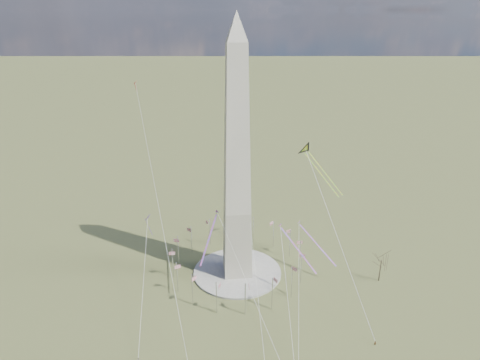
{
  "coord_description": "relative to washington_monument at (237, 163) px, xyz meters",
  "views": [
    {
      "loc": [
        -15.69,
        -148.49,
        100.69
      ],
      "look_at": [
        1.12,
        0.0,
        41.1
      ],
      "focal_mm": 32.0,
      "sensor_mm": 36.0,
      "label": 1
    }
  ],
  "objects": [
    {
      "name": "flagpole_ring",
      "position": [
        -0.0,
        -0.0,
        -40.68
      ],
      "size": [
        54.4,
        54.4,
        13.0
      ],
      "color": "silver",
      "rests_on": "ground"
    },
    {
      "name": "kite_small_white",
      "position": [
        6.21,
        50.72,
        7.82
      ],
      "size": [
        1.23,
        1.84,
        4.53
      ],
      "rotation": [
        0.0,
        0.0,
        2.88
      ],
      "color": "white",
      "rests_on": "ground"
    },
    {
      "name": "tree_near",
      "position": [
        55.64,
        -11.8,
        -37.93
      ],
      "size": [
        8.03,
        8.03,
        14.05
      ],
      "color": "#413827",
      "rests_on": "ground"
    },
    {
      "name": "ground",
      "position": [
        0.0,
        0.0,
        -47.95
      ],
      "size": [
        2000.0,
        2000.0,
        0.0
      ],
      "primitive_type": "plane",
      "color": "brown",
      "rests_on": "ground"
    },
    {
      "name": "kite_streamer_right",
      "position": [
        30.34,
        -1.09,
        -33.03
      ],
      "size": [
        13.17,
        16.0,
        13.44
      ],
      "rotation": [
        0.0,
        0.0,
        3.82
      ],
      "color": "#F02656",
      "rests_on": "ground"
    },
    {
      "name": "person_west",
      "position": [
        -35.29,
        -44.54,
        -47.14
      ],
      "size": [
        0.99,
        0.99,
        1.62
      ],
      "primitive_type": "imported",
      "rotation": [
        0.0,
        0.0,
        2.36
      ],
      "color": "gray",
      "rests_on": "ground"
    },
    {
      "name": "plaza",
      "position": [
        0.0,
        0.0,
        -47.55
      ],
      "size": [
        36.0,
        36.0,
        0.8
      ],
      "primitive_type": "cylinder",
      "color": "#B5B0A5",
      "rests_on": "ground"
    },
    {
      "name": "kite_streamer_left",
      "position": [
        19.56,
        -12.46,
        -27.87
      ],
      "size": [
        11.78,
        16.48,
        13.16
      ],
      "rotation": [
        0.0,
        0.0,
        3.74
      ],
      "color": "#F02656",
      "rests_on": "ground"
    },
    {
      "name": "kite_small_red",
      "position": [
        -39.49,
        41.03,
        23.34
      ],
      "size": [
        1.3,
        2.09,
        4.71
      ],
      "rotation": [
        0.0,
        0.0,
        2.7
      ],
      "color": "red",
      "rests_on": "ground"
    },
    {
      "name": "person_east",
      "position": [
        39.81,
        -45.68,
        -47.13
      ],
      "size": [
        0.68,
        0.53,
        1.65
      ],
      "primitive_type": "imported",
      "rotation": [
        0.0,
        0.0,
        3.39
      ],
      "color": "gray",
      "rests_on": "ground"
    },
    {
      "name": "kite_streamer_mid",
      "position": [
        -10.51,
        -7.64,
        -23.64
      ],
      "size": [
        8.49,
        18.44,
        13.36
      ],
      "rotation": [
        0.0,
        0.0,
        2.75
      ],
      "color": "#F02656",
      "rests_on": "ground"
    },
    {
      "name": "washington_monument",
      "position": [
        0.0,
        0.0,
        0.0
      ],
      "size": [
        15.56,
        15.56,
        100.0
      ],
      "color": "#A9A18E",
      "rests_on": "plaza"
    },
    {
      "name": "kite_diamond_purple",
      "position": [
        -34.65,
        3.88,
        -23.48
      ],
      "size": [
        2.32,
        3.32,
        9.78
      ],
      "rotation": [
        0.0,
        0.0,
        2.42
      ],
      "color": "#481B7C",
      "rests_on": "ground"
    },
    {
      "name": "kite_delta_black",
      "position": [
        30.18,
        13.16,
        -0.82
      ],
      "size": [
        16.26,
        21.06,
        18.12
      ],
      "rotation": [
        0.0,
        0.0,
        3.72
      ],
      "color": "black",
      "rests_on": "ground"
    }
  ]
}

